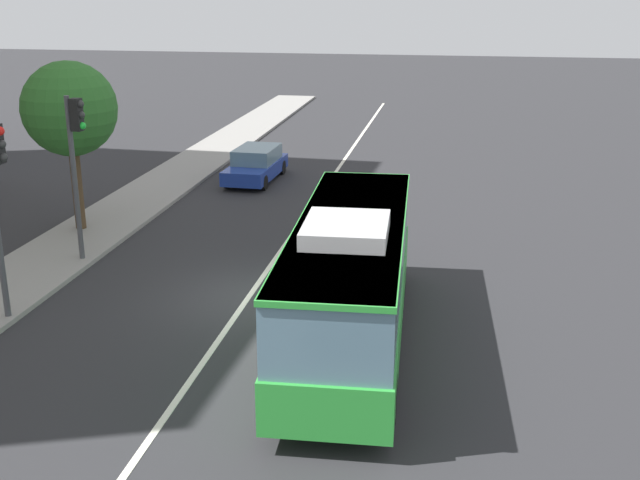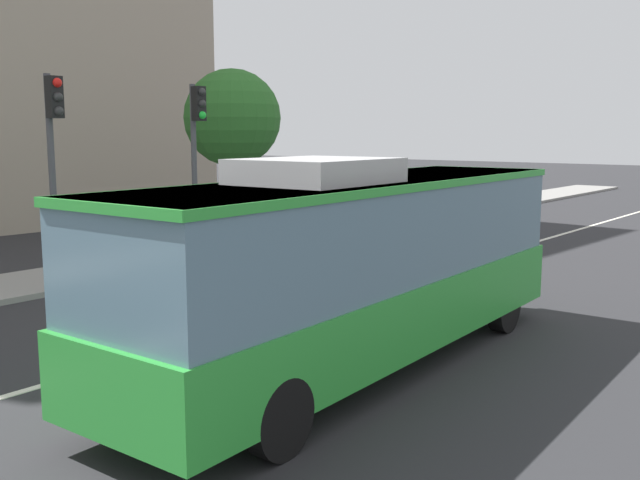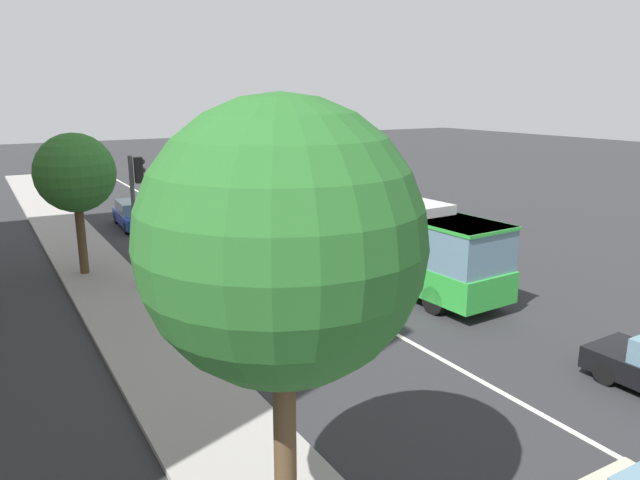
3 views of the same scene
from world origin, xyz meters
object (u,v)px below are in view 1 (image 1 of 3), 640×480
(transit_bus, at_px, (350,274))
(traffic_light_near_corner, at_px, (76,151))
(sedan_blue, at_px, (256,164))
(street_tree_kerbside_left, at_px, (70,110))

(transit_bus, height_order, traffic_light_near_corner, traffic_light_near_corner)
(transit_bus, xyz_separation_m, sedan_blue, (15.84, 6.43, -1.09))
(transit_bus, xyz_separation_m, traffic_light_near_corner, (4.37, 8.93, 1.75))
(sedan_blue, relative_size, street_tree_kerbside_left, 0.77)
(sedan_blue, height_order, street_tree_kerbside_left, street_tree_kerbside_left)
(transit_bus, relative_size, street_tree_kerbside_left, 1.70)
(transit_bus, height_order, sedan_blue, transit_bus)
(sedan_blue, relative_size, traffic_light_near_corner, 0.88)
(transit_bus, height_order, street_tree_kerbside_left, street_tree_kerbside_left)
(street_tree_kerbside_left, bearing_deg, traffic_light_near_corner, -150.96)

